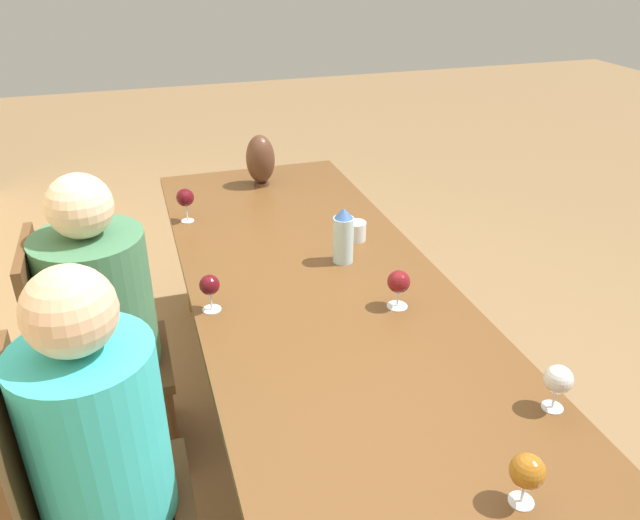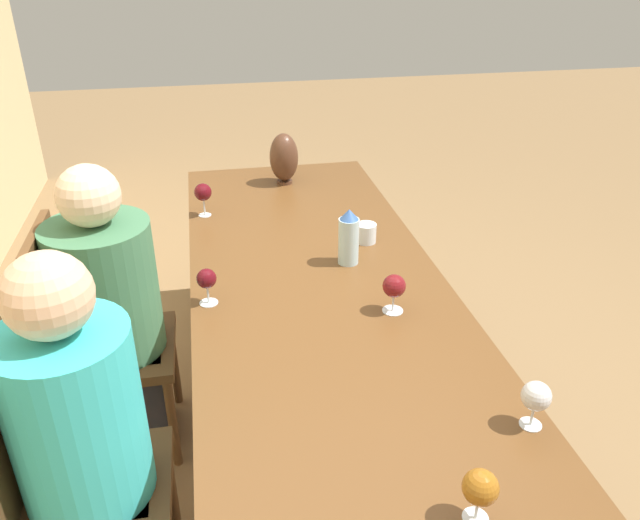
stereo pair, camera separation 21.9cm
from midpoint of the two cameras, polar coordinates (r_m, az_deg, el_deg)
name	(u,v)px [view 2 (the right image)]	position (r m, az deg, el deg)	size (l,w,h in m)	color
ground_plane	(320,441)	(2.71, 2.37, -16.31)	(14.00, 14.00, 0.00)	olive
dining_table	(320,300)	(2.29, 2.71, -3.74)	(2.57, 0.92, 0.76)	brown
water_bottle	(349,237)	(2.35, 5.31, 2.02)	(0.08, 0.08, 0.22)	#ADCCD6
water_tumbler	(366,233)	(2.55, 6.71, 2.41)	(0.08, 0.08, 0.08)	silver
vase	(284,158)	(3.12, -1.29, 9.29)	(0.14, 0.14, 0.26)	#4C2D1E
wine_glass_0	(203,193)	(2.78, -8.44, 6.06)	(0.08, 0.08, 0.15)	silver
wine_glass_1	(207,280)	(2.10, -7.42, -1.87)	(0.07, 0.07, 0.13)	silver
wine_glass_2	(480,488)	(1.46, 18.92, -19.31)	(0.08, 0.08, 0.13)	silver
wine_glass_3	(536,397)	(1.72, 22.73, -11.59)	(0.08, 0.08, 0.13)	silver
wine_glass_4	(394,287)	(2.07, 9.82, -2.52)	(0.08, 0.08, 0.14)	silver
chair_near	(62,479)	(1.97, -19.45, -18.48)	(0.44, 0.44, 0.97)	brown
chair_far	(94,337)	(2.51, -17.66, -6.84)	(0.44, 0.44, 0.97)	brown
person_near	(87,437)	(1.86, -17.31, -15.36)	(0.36, 0.36, 1.23)	#2D2D38
person_far	(114,308)	(2.44, -15.92, -4.33)	(0.38, 0.38, 1.20)	#2D2D38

